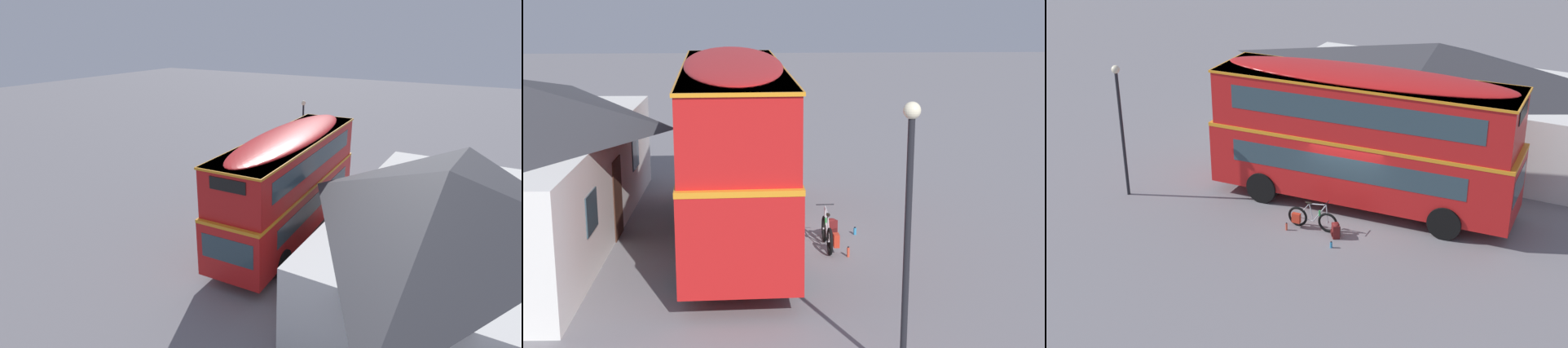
{
  "view_description": "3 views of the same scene",
  "coord_description": "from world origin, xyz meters",
  "views": [
    {
      "loc": [
        15.24,
        8.31,
        8.91
      ],
      "look_at": [
        -0.49,
        -0.83,
        2.4
      ],
      "focal_mm": 28.24,
      "sensor_mm": 36.0,
      "label": 1
    },
    {
      "loc": [
        -19.65,
        0.54,
        6.45
      ],
      "look_at": [
        -0.37,
        -0.29,
        1.87
      ],
      "focal_mm": 54.47,
      "sensor_mm": 36.0,
      "label": 2
    },
    {
      "loc": [
        8.84,
        -20.79,
        11.66
      ],
      "look_at": [
        -1.31,
        -0.42,
        1.43
      ],
      "focal_mm": 52.04,
      "sensor_mm": 36.0,
      "label": 3
    }
  ],
  "objects": [
    {
      "name": "backpack_on_ground",
      "position": [
        0.25,
        -1.54,
        0.26
      ],
      "size": [
        0.37,
        0.4,
        0.5
      ],
      "color": "maroon",
      "rests_on": "ground"
    },
    {
      "name": "water_bottle_blue_sports",
      "position": [
        0.41,
        -2.22,
        0.1
      ],
      "size": [
        0.08,
        0.08,
        0.21
      ],
      "color": "#338CBF",
      "rests_on": "ground"
    },
    {
      "name": "double_decker_bus",
      "position": [
        0.08,
        0.97,
        2.64
      ],
      "size": [
        10.5,
        2.97,
        4.79
      ],
      "color": "black",
      "rests_on": "ground"
    },
    {
      "name": "touring_bicycle",
      "position": [
        -0.71,
        -1.39,
        0.37
      ],
      "size": [
        1.74,
        0.5,
        1.02
      ],
      "color": "black",
      "rests_on": "ground"
    },
    {
      "name": "water_bottle_red_squeeze",
      "position": [
        -1.36,
        -1.82,
        0.12
      ],
      "size": [
        0.07,
        0.07,
        0.26
      ],
      "color": "#D84C33",
      "rests_on": "ground"
    },
    {
      "name": "ground_plane",
      "position": [
        0.0,
        0.0,
        0.0
      ],
      "size": [
        120.0,
        120.0,
        0.0
      ],
      "primitive_type": "plane",
      "color": "slate"
    },
    {
      "name": "street_lamp",
      "position": [
        -7.64,
        -1.96,
        2.91
      ],
      "size": [
        0.28,
        0.28,
        4.73
      ],
      "color": "black",
      "rests_on": "ground"
    }
  ]
}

